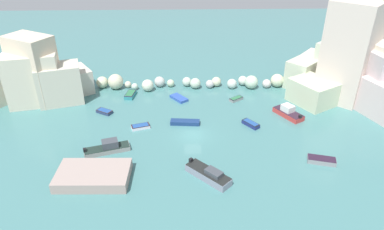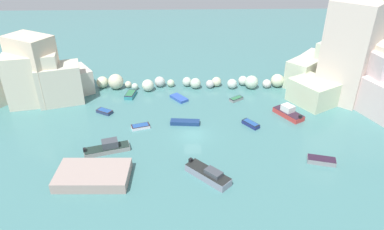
{
  "view_description": "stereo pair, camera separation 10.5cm",
  "coord_description": "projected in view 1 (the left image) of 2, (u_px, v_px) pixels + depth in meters",
  "views": [
    {
      "loc": [
        -1.4,
        -42.97,
        27.39
      ],
      "look_at": [
        0.0,
        4.09,
        1.0
      ],
      "focal_mm": 32.96,
      "sensor_mm": 36.0,
      "label": 1
    },
    {
      "loc": [
        -1.29,
        -42.97,
        27.39
      ],
      "look_at": [
        0.0,
        4.09,
        1.0
      ],
      "focal_mm": 32.96,
      "sensor_mm": 36.0,
      "label": 2
    }
  ],
  "objects": [
    {
      "name": "moored_boat_9",
      "position": [
        141.0,
        126.0,
        52.41
      ],
      "size": [
        2.97,
        2.0,
        0.51
      ],
      "rotation": [
        0.0,
        0.0,
        0.3
      ],
      "color": "silver",
      "rests_on": "cove_water"
    },
    {
      "name": "moored_boat_7",
      "position": [
        209.0,
        174.0,
        42.12
      ],
      "size": [
        5.51,
        5.51,
        1.55
      ],
      "rotation": [
        0.0,
        0.0,
        5.5
      ],
      "color": "gray",
      "rests_on": "cove_water"
    },
    {
      "name": "moored_boat_5",
      "position": [
        251.0,
        124.0,
        52.99
      ],
      "size": [
        2.55,
        2.88,
        0.62
      ],
      "rotation": [
        0.0,
        0.0,
        5.36
      ],
      "color": "navy",
      "rests_on": "cove_water"
    },
    {
      "name": "cliff_headland_left",
      "position": [
        15.0,
        80.0,
        59.93
      ],
      "size": [
        26.84,
        19.53,
        11.25
      ],
      "color": "beige",
      "rests_on": "ground"
    },
    {
      "name": "cove_water",
      "position": [
        193.0,
        135.0,
        50.89
      ],
      "size": [
        160.0,
        160.0,
        0.0
      ],
      "primitive_type": "plane",
      "color": "#457C7C",
      "rests_on": "ground"
    },
    {
      "name": "moored_boat_0",
      "position": [
        236.0,
        99.0,
        60.41
      ],
      "size": [
        2.58,
        2.25,
        0.51
      ],
      "rotation": [
        0.0,
        0.0,
        0.62
      ],
      "color": "gray",
      "rests_on": "cove_water"
    },
    {
      "name": "cliff_headland_right",
      "position": [
        361.0,
        70.0,
        59.42
      ],
      "size": [
        23.9,
        23.93,
        16.52
      ],
      "color": "beige",
      "rests_on": "ground"
    },
    {
      "name": "moored_boat_8",
      "position": [
        288.0,
        112.0,
        55.46
      ],
      "size": [
        4.27,
        5.28,
        1.81
      ],
      "rotation": [
        0.0,
        0.0,
        2.12
      ],
      "color": "#BF3B39",
      "rests_on": "cove_water"
    },
    {
      "name": "moored_boat_6",
      "position": [
        130.0,
        95.0,
        61.67
      ],
      "size": [
        1.93,
        3.26,
        0.71
      ],
      "rotation": [
        0.0,
        0.0,
        1.4
      ],
      "color": "teal",
      "rests_on": "cove_water"
    },
    {
      "name": "moored_boat_3",
      "position": [
        185.0,
        122.0,
        53.43
      ],
      "size": [
        4.5,
        1.6,
        0.6
      ],
      "rotation": [
        0.0,
        0.0,
        6.2
      ],
      "color": "navy",
      "rests_on": "cove_water"
    },
    {
      "name": "moored_boat_1",
      "position": [
        104.0,
        111.0,
        56.46
      ],
      "size": [
        2.85,
        2.35,
        0.53
      ],
      "rotation": [
        0.0,
        0.0,
        5.76
      ],
      "color": "navy",
      "rests_on": "cove_water"
    },
    {
      "name": "moored_boat_4",
      "position": [
        108.0,
        148.0,
        47.01
      ],
      "size": [
        6.21,
        3.38,
        1.66
      ],
      "rotation": [
        0.0,
        0.0,
        0.3
      ],
      "color": "gray",
      "rests_on": "cove_water"
    },
    {
      "name": "rock_breakwater",
      "position": [
        215.0,
        82.0,
        64.63
      ],
      "size": [
        38.12,
        4.0,
        2.77
      ],
      "color": "beige",
      "rests_on": "ground"
    },
    {
      "name": "moored_boat_10",
      "position": [
        179.0,
        98.0,
        60.75
      ],
      "size": [
        3.27,
        3.6,
        0.46
      ],
      "rotation": [
        0.0,
        0.0,
        5.36
      ],
      "color": "#2E52B0",
      "rests_on": "cove_water"
    },
    {
      "name": "moored_boat_2",
      "position": [
        322.0,
        160.0,
        44.98
      ],
      "size": [
        3.72,
        2.25,
        0.7
      ],
      "rotation": [
        0.0,
        0.0,
        2.87
      ],
      "color": "gray",
      "rests_on": "cove_water"
    },
    {
      "name": "stone_dock",
      "position": [
        93.0,
        175.0,
        41.88
      ],
      "size": [
        8.68,
        5.42,
        1.3
      ],
      "primitive_type": "cube",
      "rotation": [
        0.0,
        0.0,
        -0.03
      ],
      "color": "#A49088",
      "rests_on": "ground"
    }
  ]
}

